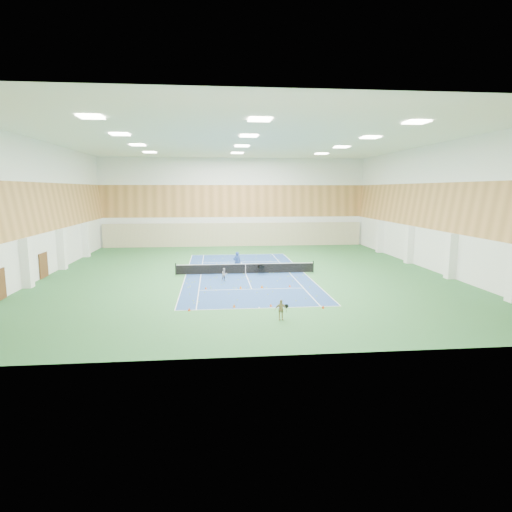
# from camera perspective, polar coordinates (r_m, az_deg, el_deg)

# --- Properties ---
(ground) EXTENTS (40.00, 40.00, 0.00)m
(ground) POSITION_cam_1_polar(r_m,az_deg,el_deg) (39.75, -1.40, -2.36)
(ground) COLOR #2B6432
(ground) RESTS_ON ground
(room_shell) EXTENTS (36.00, 40.00, 12.00)m
(room_shell) POSITION_cam_1_polar(r_m,az_deg,el_deg) (39.04, -1.43, 6.32)
(room_shell) COLOR white
(room_shell) RESTS_ON ground
(wood_cladding) EXTENTS (36.00, 40.00, 8.00)m
(wood_cladding) POSITION_cam_1_polar(r_m,az_deg,el_deg) (39.00, -1.45, 9.25)
(wood_cladding) COLOR #BF8347
(wood_cladding) RESTS_ON room_shell
(ceiling_light_grid) EXTENTS (21.40, 25.40, 0.06)m
(ceiling_light_grid) POSITION_cam_1_polar(r_m,az_deg,el_deg) (39.23, -1.47, 14.99)
(ceiling_light_grid) COLOR white
(ceiling_light_grid) RESTS_ON room_shell
(court_surface) EXTENTS (10.97, 23.77, 0.01)m
(court_surface) POSITION_cam_1_polar(r_m,az_deg,el_deg) (39.75, -1.40, -2.35)
(court_surface) COLOR navy
(court_surface) RESTS_ON ground
(tennis_balls_scatter) EXTENTS (10.57, 22.77, 0.07)m
(tennis_balls_scatter) POSITION_cam_1_polar(r_m,az_deg,el_deg) (39.74, -1.40, -2.29)
(tennis_balls_scatter) COLOR #B8D925
(tennis_balls_scatter) RESTS_ON ground
(tennis_net) EXTENTS (12.80, 0.10, 1.10)m
(tennis_net) POSITION_cam_1_polar(r_m,az_deg,el_deg) (39.65, -1.40, -1.58)
(tennis_net) COLOR black
(tennis_net) RESTS_ON ground
(back_curtain) EXTENTS (35.40, 0.16, 3.20)m
(back_curtain) POSITION_cam_1_polar(r_m,az_deg,el_deg) (59.03, -2.87, 2.87)
(back_curtain) COLOR #C6B793
(back_curtain) RESTS_ON ground
(door_left_b) EXTENTS (0.08, 1.80, 2.20)m
(door_left_b) POSITION_cam_1_polar(r_m,az_deg,el_deg) (42.20, -26.47, -1.11)
(door_left_b) COLOR #593319
(door_left_b) RESTS_ON ground
(coach) EXTENTS (0.76, 0.55, 1.96)m
(coach) POSITION_cam_1_polar(r_m,az_deg,el_deg) (40.23, -2.55, -0.81)
(coach) COLOR navy
(coach) RESTS_ON ground
(child_court) EXTENTS (0.69, 0.65, 1.13)m
(child_court) POSITION_cam_1_polar(r_m,az_deg,el_deg) (36.50, -4.22, -2.48)
(child_court) COLOR #98979F
(child_court) RESTS_ON ground
(child_apron) EXTENTS (0.73, 0.31, 1.23)m
(child_apron) POSITION_cam_1_polar(r_m,az_deg,el_deg) (25.72, 3.32, -7.17)
(child_apron) COLOR tan
(child_apron) RESTS_ON ground
(ball_cart) EXTENTS (0.62, 0.62, 0.85)m
(ball_cart) POSITION_cam_1_polar(r_m,az_deg,el_deg) (39.21, 0.66, -1.88)
(ball_cart) COLOR black
(ball_cart) RESTS_ON ground
(cone_svc_a) EXTENTS (0.18, 0.18, 0.20)m
(cone_svc_a) POSITION_cam_1_polar(r_m,az_deg,el_deg) (33.75, -6.71, -4.25)
(cone_svc_a) COLOR #F3560C
(cone_svc_a) RESTS_ON ground
(cone_svc_b) EXTENTS (0.22, 0.22, 0.25)m
(cone_svc_b) POSITION_cam_1_polar(r_m,az_deg,el_deg) (33.67, -2.06, -4.19)
(cone_svc_b) COLOR orange
(cone_svc_b) RESTS_ON ground
(cone_svc_c) EXTENTS (0.23, 0.23, 0.25)m
(cone_svc_c) POSITION_cam_1_polar(r_m,az_deg,el_deg) (33.92, 0.79, -4.09)
(cone_svc_c) COLOR orange
(cone_svc_c) RESTS_ON ground
(cone_svc_d) EXTENTS (0.19, 0.19, 0.21)m
(cone_svc_d) POSITION_cam_1_polar(r_m,az_deg,el_deg) (34.37, 4.53, -3.98)
(cone_svc_d) COLOR #FF4E0D
(cone_svc_d) RESTS_ON ground
(cone_base_a) EXTENTS (0.19, 0.19, 0.21)m
(cone_base_a) POSITION_cam_1_polar(r_m,az_deg,el_deg) (27.98, -8.90, -7.03)
(cone_base_a) COLOR #F44D0C
(cone_base_a) RESTS_ON ground
(cone_base_b) EXTENTS (0.21, 0.21, 0.23)m
(cone_base_b) POSITION_cam_1_polar(r_m,az_deg,el_deg) (28.47, -2.93, -6.63)
(cone_base_b) COLOR orange
(cone_base_b) RESTS_ON ground
(cone_base_c) EXTENTS (0.18, 0.18, 0.20)m
(cone_base_c) POSITION_cam_1_polar(r_m,az_deg,el_deg) (28.64, 1.99, -6.57)
(cone_base_c) COLOR #FF5B0D
(cone_base_c) RESTS_ON ground
(cone_base_d) EXTENTS (0.19, 0.19, 0.21)m
(cone_base_d) POSITION_cam_1_polar(r_m,az_deg,el_deg) (28.56, 8.94, -6.71)
(cone_base_d) COLOR red
(cone_base_d) RESTS_ON ground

